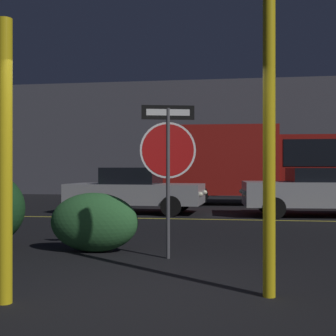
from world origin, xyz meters
The scene contains 10 objects.
ground_plane centered at (0.00, 0.00, 0.00)m, with size 260.00×260.00×0.00m, color black.
road_center_stripe centered at (0.00, 7.81, 0.00)m, with size 43.84×0.12×0.01m, color gold.
stop_sign centered at (0.01, 2.17, 1.66)m, with size 0.85×0.22×2.36m.
yellow_pole_left centered at (-1.31, -0.45, 1.47)m, with size 0.15×0.15×2.93m, color yellow.
yellow_pole_right centered at (1.40, 0.20, 1.77)m, with size 0.13×0.13×3.55m, color yellow.
hedge_bush_2 centered at (-1.30, 2.56, 0.49)m, with size 1.49×0.74×0.98m, color #2D6633.
passing_car_2 centered at (-2.10, 9.33, 0.71)m, with size 4.32×2.07×1.42m.
passing_car_3 centered at (3.29, 9.16, 0.72)m, with size 4.22×2.18×1.40m.
delivery_truck centered at (1.80, 13.31, 1.66)m, with size 7.19×2.46×3.01m.
building_backdrop centered at (-2.37, 21.10, 2.98)m, with size 37.00×4.20×5.96m, color #4C4C56.
Camera 1 is at (1.06, -4.95, 1.39)m, focal length 50.00 mm.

